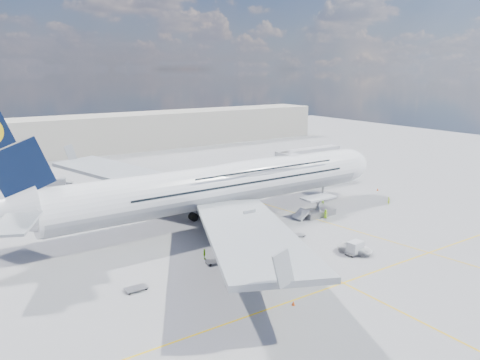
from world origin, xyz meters
TOP-DOWN VIEW (x-y plane):
  - ground at (0.00, 0.00)m, footprint 300.00×300.00m
  - taxi_line_main at (0.00, 0.00)m, footprint 0.25×220.00m
  - taxi_line_cross at (0.00, -20.00)m, footprint 120.00×0.25m
  - taxi_line_diag at (14.00, 10.00)m, footprint 14.16×99.06m
  - airliner at (0.26, 10.00)m, footprint 77.26×79.15m
  - jet_bridge at (29.81, 20.94)m, footprint 18.80×12.10m
  - cargo_loader at (16.82, 2.89)m, footprint 8.53×3.20m
  - terminal at (0.00, 95.00)m, footprint 180.00×16.00m
  - tree_line at (40.00, 140.00)m, footprint 160.00×6.00m
  - dolly_row_a at (-10.54, -5.46)m, footprint 2.78×1.83m
  - dolly_row_b at (-12.02, -13.31)m, footprint 2.85×1.66m
  - dolly_row_c at (-6.93, -10.29)m, footprint 3.04×1.79m
  - dolly_back at (-22.94, -7.12)m, footprint 2.73×1.46m
  - dolly_nose_far at (8.50, -14.19)m, footprint 3.34×2.09m
  - dolly_nose_near at (5.98, -3.75)m, footprint 3.01×1.90m
  - baggage_tug at (-0.36, -9.12)m, footprint 2.89×2.15m
  - catering_truck_inner at (-4.05, 23.44)m, footprint 7.84×4.46m
  - catering_truck_outer at (-19.26, 47.07)m, footprint 6.13×3.80m
  - service_van at (8.92, -13.85)m, footprint 4.32×5.56m
  - crew_nose at (34.24, 0.38)m, footprint 0.62×0.48m
  - crew_loader at (23.23, 7.85)m, footprint 0.92×0.81m
  - crew_wing at (-11.01, -3.31)m, footprint 0.83×0.99m
  - crew_van at (17.08, 0.87)m, footprint 0.80×0.97m
  - crew_tug at (-5.38, -11.06)m, footprint 1.45×1.05m
  - cone_nose at (41.12, 8.97)m, footprint 0.45×0.45m
  - cone_wing_left_inner at (-11.30, 18.46)m, footprint 0.42×0.42m
  - cone_wing_left_outer at (-19.84, 37.22)m, footprint 0.39×0.39m
  - cone_wing_right_inner at (-2.59, 1.55)m, footprint 0.37×0.37m
  - cone_wing_right_outer at (-9.13, -20.91)m, footprint 0.41×0.41m

SIDE VIEW (x-z plane):
  - ground at x=0.00m, z-range 0.00..0.00m
  - taxi_line_main at x=0.00m, z-range 0.00..0.01m
  - taxi_line_cross at x=0.00m, z-range 0.00..0.01m
  - taxi_line_diag at x=14.00m, z-range 0.00..0.01m
  - cone_wing_right_inner at x=-2.59m, z-range -0.01..0.47m
  - cone_wing_left_outer at x=-19.84m, z-range -0.01..0.49m
  - cone_wing_right_outer at x=-9.13m, z-range -0.01..0.51m
  - cone_wing_left_inner at x=-11.30m, z-range -0.01..0.52m
  - cone_nose at x=41.12m, z-range -0.01..0.56m
  - dolly_row_a at x=-10.54m, z-range 0.10..0.48m
  - dolly_back at x=-22.94m, z-range 0.11..0.51m
  - dolly_nose_near at x=5.98m, z-range 0.11..0.53m
  - dolly_row_c at x=-6.93m, z-range 0.12..0.55m
  - service_van at x=8.92m, z-range 0.00..1.40m
  - baggage_tug at x=-0.36m, z-range -0.10..1.54m
  - crew_nose at x=34.24m, z-range 0.00..1.52m
  - crew_wing at x=-11.01m, z-range 0.00..1.58m
  - crew_loader at x=23.23m, z-range 0.00..1.61m
  - crew_van at x=17.08m, z-range 0.00..1.69m
  - dolly_row_b at x=-12.02m, z-range 0.07..1.81m
  - crew_tug at x=-5.38m, z-range 0.00..2.01m
  - dolly_nose_far at x=8.50m, z-range 0.08..2.07m
  - cargo_loader at x=16.82m, z-range -0.59..3.09m
  - catering_truck_outer at x=-19.26m, z-range -0.12..3.28m
  - catering_truck_inner at x=-4.05m, z-range -0.12..4.27m
  - tree_line at x=40.00m, z-range 0.00..8.00m
  - terminal at x=0.00m, z-range 0.00..12.00m
  - jet_bridge at x=29.81m, z-range 2.60..11.10m
  - airliner at x=0.26m, z-range -4.98..18.72m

